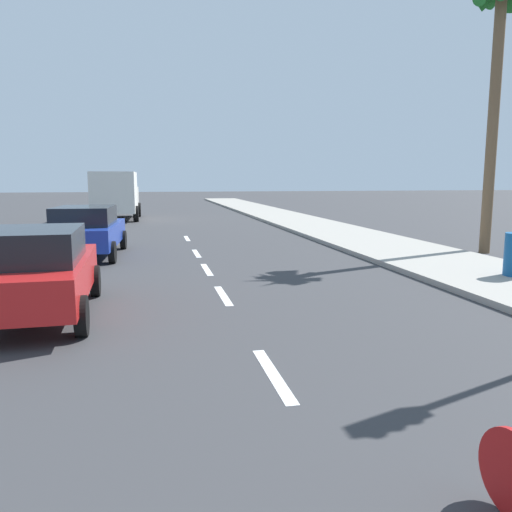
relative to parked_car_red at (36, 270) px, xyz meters
The scene contains 11 objects.
ground_plane 8.89m from the parked_car_red, 67.32° to the left, with size 160.00×160.00×0.00m, color #38383A.
sidewalk_strip 14.31m from the parked_car_red, 45.35° to the left, with size 3.60×80.00×0.14m, color #9E998E.
lane_stripe_2 4.91m from the parked_car_red, 45.12° to the right, with size 0.16×1.80×0.01m, color white.
lane_stripe_3 3.64m from the parked_car_red, 15.57° to the left, with size 0.16×1.80×0.01m, color white.
lane_stripe_4 5.37m from the parked_car_red, 50.01° to the left, with size 0.16×1.80×0.01m, color white.
lane_stripe_5 7.91m from the parked_car_red, 64.28° to the left, with size 0.16×1.80×0.01m, color white.
lane_stripe_6 11.89m from the parked_car_red, 73.28° to the left, with size 0.16×1.80×0.01m, color white.
parked_car_red is the anchor object (origin of this frame).
parked_car_blue 7.16m from the parked_car_red, 89.89° to the left, with size 2.26×4.58×1.57m.
delivery_truck 22.03m from the parked_car_red, 89.97° to the left, with size 2.75×6.28×2.80m.
palm_tree_mid 15.07m from the parked_car_red, 22.69° to the left, with size 1.82×1.91×9.03m.
Camera 1 is at (-1.43, 2.60, 2.40)m, focal length 35.47 mm.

